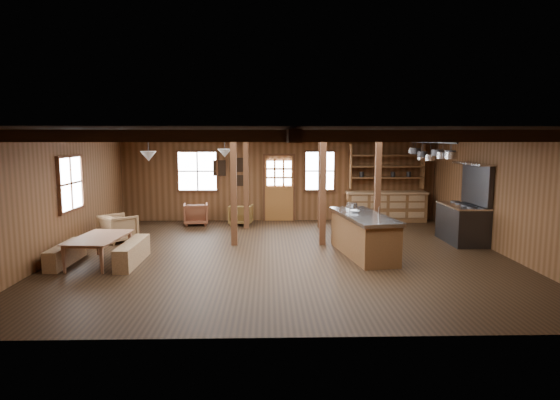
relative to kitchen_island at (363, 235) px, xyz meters
name	(u,v)px	position (x,y,z in m)	size (l,w,h in m)	color
room	(284,194)	(-1.80, 0.12, 0.92)	(10.04, 9.04, 2.84)	black
ceiling_joists	(284,137)	(-1.80, 0.29, 2.20)	(9.80, 8.82, 0.18)	black
timber_posts	(300,185)	(-1.28, 2.20, 0.92)	(3.95, 2.35, 2.80)	#402612
back_door	(279,193)	(-1.80, 4.57, 0.40)	(1.02, 0.08, 2.15)	brown
window_back_left	(197,171)	(-4.40, 4.58, 1.12)	(1.32, 0.06, 1.32)	white
window_back_right	(320,171)	(-0.50, 4.58, 1.12)	(1.02, 0.06, 1.32)	white
window_left	(70,183)	(-6.76, 0.62, 1.12)	(0.14, 1.24, 1.32)	white
notice_boards	(232,170)	(-3.30, 4.57, 1.16)	(1.08, 0.03, 0.90)	silver
back_counter	(386,203)	(1.60, 4.32, 0.12)	(2.55, 0.60, 2.45)	brown
pendant_lamps	(190,154)	(-4.05, 1.12, 1.77)	(1.86, 2.36, 0.66)	#2F2F31
pot_rack	(431,153)	(1.61, 0.40, 1.83)	(0.38, 3.00, 0.46)	#2F2F31
kitchen_island	(363,235)	(0.00, 0.00, 0.00)	(1.24, 2.60, 1.20)	brown
step_stool	(386,237)	(0.77, 0.96, -0.27)	(0.46, 0.33, 0.41)	brown
commercial_range	(464,217)	(2.85, 1.28, 0.17)	(0.85, 1.65, 2.04)	#2F2F31
dining_table	(101,250)	(-5.70, -0.57, -0.19)	(1.66, 0.92, 0.58)	#956144
bench_wall	(66,254)	(-6.45, -0.57, -0.27)	(0.29, 1.53, 0.42)	brown
bench_aisle	(133,253)	(-5.04, -0.57, -0.24)	(0.32, 1.70, 0.47)	brown
armchair_a	(196,214)	(-4.37, 3.88, -0.14)	(0.72, 0.74, 0.67)	brown
armchair_b	(241,215)	(-2.99, 3.87, -0.17)	(0.67, 0.69, 0.63)	brown
armchair_c	(118,228)	(-6.00, 1.55, -0.12)	(0.76, 0.78, 0.71)	olive
counter_pot	(352,206)	(-0.14, 0.73, 0.54)	(0.27, 0.27, 0.16)	silver
bowl	(354,211)	(-0.17, 0.27, 0.49)	(0.25, 0.25, 0.06)	silver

